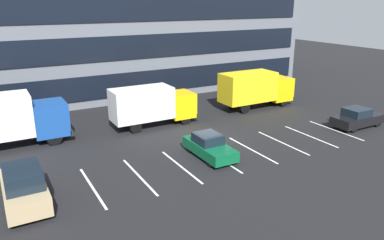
{
  "coord_description": "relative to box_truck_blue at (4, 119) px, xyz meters",
  "views": [
    {
      "loc": [
        -14.13,
        -22.47,
        9.99
      ],
      "look_at": [
        -1.04,
        0.83,
        1.4
      ],
      "focal_mm": 35.03,
      "sensor_mm": 36.0,
      "label": 1
    }
  ],
  "objects": [
    {
      "name": "ground_plane",
      "position": [
        13.38,
        -5.49,
        -2.13
      ],
      "size": [
        120.0,
        120.0,
        0.0
      ],
      "primitive_type": "plane",
      "color": "black"
    },
    {
      "name": "office_building",
      "position": [
        13.38,
        12.46,
        6.87
      ],
      "size": [
        40.95,
        10.67,
        18.0
      ],
      "color": "slate",
      "rests_on": "ground_plane"
    },
    {
      "name": "lot_markings",
      "position": [
        13.38,
        -8.87,
        -2.12
      ],
      "size": [
        19.74,
        5.4,
        0.01
      ],
      "color": "silver",
      "rests_on": "ground_plane"
    },
    {
      "name": "box_truck_blue",
      "position": [
        0.0,
        0.0,
        0.0
      ],
      "size": [
        8.15,
        2.7,
        3.78
      ],
      "color": "#194799",
      "rests_on": "ground_plane"
    },
    {
      "name": "box_truck_yellow_all",
      "position": [
        21.72,
        -0.42,
        -0.15
      ],
      "size": [
        7.57,
        2.51,
        3.51
      ],
      "color": "yellow",
      "rests_on": "ground_plane"
    },
    {
      "name": "box_truck_yellow",
      "position": [
        10.86,
        -0.62,
        -0.27
      ],
      "size": [
        7.1,
        2.35,
        3.29
      ],
      "color": "yellow",
      "rests_on": "ground_plane"
    },
    {
      "name": "sedan_forest",
      "position": [
        11.56,
        -8.39,
        -1.4
      ],
      "size": [
        1.8,
        4.29,
        1.54
      ],
      "color": "#0C5933",
      "rests_on": "ground_plane"
    },
    {
      "name": "sedan_black",
      "position": [
        25.41,
        -9.11,
        -1.37
      ],
      "size": [
        4.5,
        1.89,
        1.61
      ],
      "color": "black",
      "rests_on": "ground_plane"
    },
    {
      "name": "suv_tan",
      "position": [
        0.14,
        -9.09,
        -1.11
      ],
      "size": [
        1.98,
        4.68,
        2.11
      ],
      "color": "tan",
      "rests_on": "ground_plane"
    }
  ]
}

